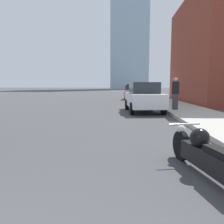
# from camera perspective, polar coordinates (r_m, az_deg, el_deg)

# --- Properties ---
(sidewalk) EXTENTS (2.68, 240.00, 0.15)m
(sidewalk) POSITION_cam_1_polar(r_m,az_deg,el_deg) (40.23, 8.39, 4.74)
(sidewalk) COLOR #B2ADA3
(sidewalk) RESTS_ON ground_plane
(distant_tower) EXTENTS (17.12, 17.12, 80.20)m
(distant_tower) POSITION_cam_1_polar(r_m,az_deg,el_deg) (113.87, 4.66, 26.61)
(distant_tower) COLOR #9EB7CC
(distant_tower) RESTS_ON ground_plane
(motorcycle) EXTENTS (0.77, 2.43, 0.76)m
(motorcycle) POSITION_cam_1_polar(r_m,az_deg,el_deg) (3.82, 23.62, -10.40)
(motorcycle) COLOR black
(motorcycle) RESTS_ON ground_plane
(parked_car_white) EXTENTS (2.12, 4.15, 1.67)m
(parked_car_white) POSITION_cam_1_polar(r_m,az_deg,el_deg) (12.54, 8.28, 3.84)
(parked_car_white) COLOR silver
(parked_car_white) RESTS_ON ground_plane
(parked_car_silver) EXTENTS (2.22, 4.10, 1.67)m
(parked_car_silver) POSITION_cam_1_polar(r_m,az_deg,el_deg) (24.61, 5.81, 5.31)
(parked_car_silver) COLOR #BCBCC1
(parked_car_silver) RESTS_ON ground_plane
(parked_car_blue) EXTENTS (1.91, 4.57, 1.61)m
(parked_car_blue) POSITION_cam_1_polar(r_m,az_deg,el_deg) (35.80, 5.23, 5.72)
(parked_car_blue) COLOR #1E3899
(parked_car_blue) RESTS_ON ground_plane
(parked_car_red) EXTENTS (1.88, 4.46, 1.64)m
(parked_car_red) POSITION_cam_1_polar(r_m,az_deg,el_deg) (47.85, 4.40, 6.01)
(parked_car_red) COLOR red
(parked_car_red) RESTS_ON ground_plane
(pedestrian) EXTENTS (0.36, 0.25, 1.81)m
(pedestrian) POSITION_cam_1_polar(r_m,az_deg,el_deg) (12.75, 16.24, 4.85)
(pedestrian) COLOR #38383D
(pedestrian) RESTS_ON sidewalk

